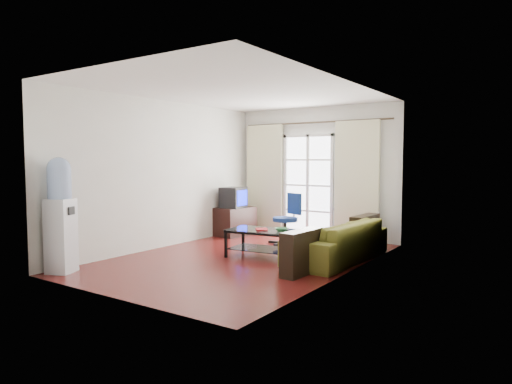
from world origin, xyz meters
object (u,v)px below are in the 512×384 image
task_chair (287,229)px  water_cooler (60,213)px  sofa (337,241)px  coffee_table (263,239)px  crt_tv (233,197)px  tv_stand (235,221)px

task_chair → water_cooler: size_ratio=0.59×
sofa → water_cooler: (-2.93, -2.96, 0.55)m
coffee_table → task_chair: size_ratio=1.24×
task_chair → crt_tv: bearing=-164.7°
task_chair → water_cooler: bearing=-89.2°
sofa → task_chair: size_ratio=2.26×
tv_stand → crt_tv: (0.00, -0.08, 0.52)m
tv_stand → water_cooler: (-0.11, -3.99, 0.56)m
coffee_table → crt_tv: crt_tv is taller
coffee_table → water_cooler: size_ratio=0.73×
sofa → task_chair: (-1.38, 0.75, -0.03)m
sofa → task_chair: 1.56m
coffee_table → crt_tv: 2.30m
tv_stand → crt_tv: 0.52m
coffee_table → crt_tv: bearing=140.1°
coffee_table → tv_stand: 2.30m
task_chair → water_cooler: 4.06m
tv_stand → sofa: bearing=-12.7°
coffee_table → water_cooler: (-1.83, -2.47, 0.56)m
sofa → task_chair: bearing=-115.9°
coffee_table → tv_stand: (-1.72, 1.52, 0.00)m
crt_tv → sofa: bearing=-22.8°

